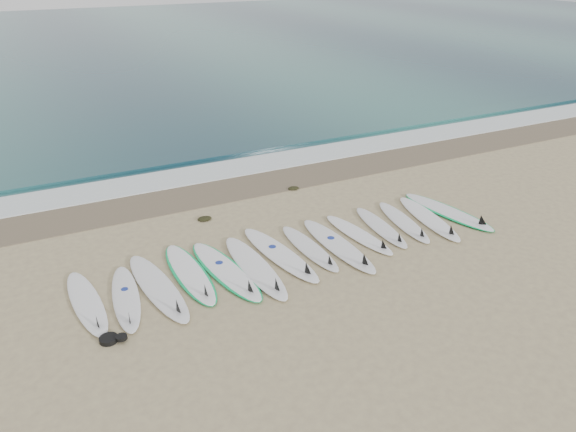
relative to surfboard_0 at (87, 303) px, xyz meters
name	(u,v)px	position (x,y,z in m)	size (l,w,h in m)	color
ground	(295,254)	(4.39, 0.03, -0.06)	(120.00, 120.00, 0.00)	tan
ocean	(79,45)	(4.39, 32.53, -0.04)	(120.00, 55.00, 0.03)	#1E4E52
wet_sand_band	(228,189)	(4.39, 4.13, -0.05)	(120.00, 1.80, 0.01)	brown
foam_band	(211,172)	(4.39, 5.53, -0.04)	(120.00, 1.40, 0.04)	silver
wave_crest	(195,156)	(4.39, 7.03, -0.01)	(120.00, 1.00, 0.10)	#1E4E52
surfboard_0	(87,303)	(0.00, 0.00, 0.00)	(0.69, 2.52, 0.32)	white
surfboard_1	(126,299)	(0.69, -0.16, 0.00)	(0.79, 2.45, 0.31)	white
surfboard_2	(159,288)	(1.34, -0.09, 0.01)	(0.88, 2.92, 0.37)	white
surfboard_3	(190,274)	(2.06, 0.17, 0.00)	(0.69, 2.69, 0.34)	white
surfboard_4	(226,271)	(2.75, -0.06, 0.00)	(1.01, 2.87, 0.36)	white
surfboard_5	(256,268)	(3.35, -0.23, 0.01)	(0.61, 2.90, 0.37)	white
surfboard_6	(281,255)	(4.05, 0.02, 0.01)	(0.93, 2.92, 0.37)	white
surfboard_7	(311,249)	(4.76, -0.01, 0.00)	(0.54, 2.39, 0.30)	silver
surfboard_8	(339,246)	(5.39, -0.20, 0.01)	(0.66, 2.87, 0.37)	white
surfboard_9	(360,235)	(6.10, 0.06, 0.00)	(0.73, 2.41, 0.30)	white
surfboard_10	(382,228)	(6.78, 0.14, 0.00)	(0.72, 2.36, 0.30)	silver
surfboard_11	(405,222)	(7.43, 0.13, 0.00)	(0.86, 2.44, 0.31)	white
surfboard_12	(430,219)	(8.10, -0.01, 0.00)	(0.94, 2.73, 0.34)	white
surfboard_13	(449,212)	(8.81, 0.12, 0.00)	(1.11, 2.86, 0.35)	white
seaweed_near	(205,219)	(3.17, 2.54, -0.02)	(0.35, 0.27, 0.07)	black
seaweed_far	(294,188)	(6.03, 3.29, -0.02)	(0.32, 0.25, 0.06)	black
leash_coil	(112,339)	(0.21, -1.27, -0.01)	(0.46, 0.36, 0.11)	black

